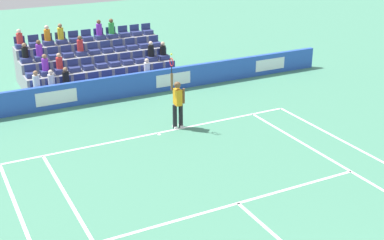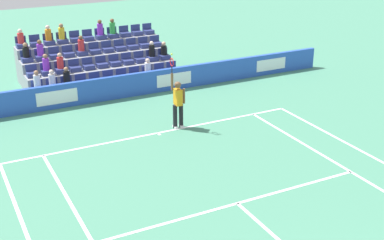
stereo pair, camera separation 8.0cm
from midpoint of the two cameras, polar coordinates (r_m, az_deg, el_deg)
name	(u,v)px [view 1 (the left image)]	position (r m, az deg, el deg)	size (l,w,h in m)	color
line_baseline	(157,133)	(19.14, -3.87, -1.41)	(10.97, 0.10, 0.01)	white
line_service	(238,203)	(14.80, 4.83, -8.95)	(8.23, 0.10, 0.01)	white
line_singles_sideline_right	(361,178)	(16.83, 17.72, -5.95)	(0.10, 11.89, 0.01)	white
line_centre_mark	(159,134)	(19.05, -3.75, -1.52)	(0.10, 0.20, 0.01)	white
sponsor_barrier	(117,87)	(22.64, -8.21, 3.52)	(20.85, 0.22, 1.00)	blue
tennis_player	(177,102)	(19.22, -1.70, 1.92)	(0.53, 0.37, 2.85)	black
stadium_stand	(95,66)	(25.25, -10.54, 5.79)	(6.82, 3.80, 2.62)	gray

